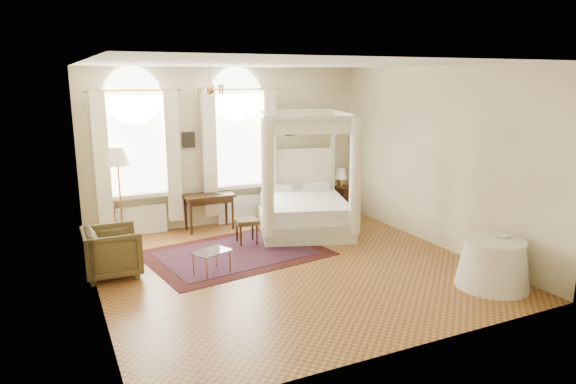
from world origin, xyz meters
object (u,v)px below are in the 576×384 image
at_px(stool, 247,223).
at_px(floor_lamp, 118,161).
at_px(side_table, 493,263).
at_px(canopy_bed, 303,204).
at_px(armchair, 112,252).
at_px(coffee_table, 212,253).
at_px(writing_desk, 209,199).
at_px(nightstand, 344,199).

distance_m(stool, floor_lamp, 2.70).
xyz_separation_m(floor_lamp, side_table, (4.72, -4.77, -1.19)).
bearing_deg(canopy_bed, side_table, -72.04).
distance_m(armchair, coffee_table, 1.57).
height_order(stool, coffee_table, stool).
bearing_deg(writing_desk, floor_lamp, 177.54).
distance_m(canopy_bed, writing_desk, 1.94).
distance_m(writing_desk, floor_lamp, 1.95).
distance_m(writing_desk, side_table, 5.57).
relative_size(writing_desk, stool, 2.11).
distance_m(nightstand, floor_lamp, 5.15).
distance_m(canopy_bed, coffee_table, 2.90).
bearing_deg(canopy_bed, coffee_table, -147.61).
relative_size(stool, coffee_table, 0.70).
bearing_deg(side_table, canopy_bed, 107.96).
relative_size(canopy_bed, writing_desk, 2.64).
xyz_separation_m(coffee_table, side_table, (3.69, -2.30, 0.01)).
distance_m(coffee_table, side_table, 4.34).
distance_m(stool, coffee_table, 1.62).
xyz_separation_m(armchair, floor_lamp, (0.40, 1.84, 1.16)).
bearing_deg(writing_desk, side_table, -57.47).
bearing_deg(armchair, stool, -76.47).
height_order(stool, armchair, armchair).
relative_size(nightstand, side_table, 0.56).
bearing_deg(armchair, canopy_bed, -76.36).
distance_m(stool, armchair, 2.57).
height_order(canopy_bed, side_table, canopy_bed).
bearing_deg(coffee_table, stool, 48.79).
bearing_deg(nightstand, writing_desk, -179.52).
distance_m(floor_lamp, side_table, 6.81).
relative_size(writing_desk, side_table, 0.93).
xyz_separation_m(writing_desk, armchair, (-2.13, -1.77, -0.25)).
bearing_deg(coffee_table, armchair, 156.43).
bearing_deg(canopy_bed, stool, -166.45).
bearing_deg(writing_desk, armchair, -140.29).
bearing_deg(canopy_bed, nightstand, 29.92).
height_order(nightstand, writing_desk, writing_desk).
distance_m(nightstand, coffee_table, 4.64).
bearing_deg(writing_desk, canopy_bed, -25.92).
distance_m(nightstand, stool, 3.14).
bearing_deg(floor_lamp, stool, -30.85).
bearing_deg(nightstand, floor_lamp, 179.46).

